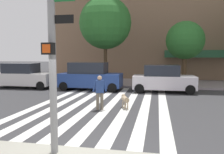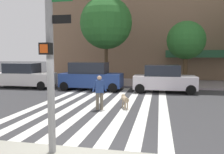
{
  "view_description": "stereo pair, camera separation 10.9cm",
  "coord_description": "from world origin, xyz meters",
  "px_view_note": "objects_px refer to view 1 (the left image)",
  "views": [
    {
      "loc": [
        1.89,
        -5.62,
        2.59
      ],
      "look_at": [
        -0.49,
        6.35,
        1.44
      ],
      "focal_mm": 36.62,
      "sensor_mm": 36.0,
      "label": 1
    },
    {
      "loc": [
        2.0,
        -5.6,
        2.59
      ],
      "look_at": [
        -0.49,
        6.35,
        1.44
      ],
      "focal_mm": 36.62,
      "sensor_mm": 36.0,
      "label": 2
    }
  ],
  "objects_px": {
    "street_tree_middle": "(185,41)",
    "pedestrian_dog_walker": "(100,91)",
    "street_tree_nearest": "(105,23)",
    "parked_car_near_curb": "(23,76)",
    "traffic_light_pole": "(51,16)",
    "parked_car_behind_first": "(90,77)",
    "dog_on_leash": "(125,99)",
    "parked_car_third_in_line": "(163,79)"
  },
  "relations": [
    {
      "from": "street_tree_middle",
      "to": "dog_on_leash",
      "type": "distance_m",
      "value": 10.11
    },
    {
      "from": "street_tree_middle",
      "to": "dog_on_leash",
      "type": "height_order",
      "value": "street_tree_middle"
    },
    {
      "from": "parked_car_behind_first",
      "to": "pedestrian_dog_walker",
      "type": "bearing_deg",
      "value": -69.27
    },
    {
      "from": "parked_car_behind_first",
      "to": "street_tree_nearest",
      "type": "height_order",
      "value": "street_tree_nearest"
    },
    {
      "from": "parked_car_near_curb",
      "to": "parked_car_behind_first",
      "type": "distance_m",
      "value": 5.62
    },
    {
      "from": "street_tree_middle",
      "to": "dog_on_leash",
      "type": "relative_size",
      "value": 5.55
    },
    {
      "from": "traffic_light_pole",
      "to": "parked_car_near_curb",
      "type": "bearing_deg",
      "value": 125.41
    },
    {
      "from": "traffic_light_pole",
      "to": "parked_car_behind_first",
      "type": "relative_size",
      "value": 1.25
    },
    {
      "from": "traffic_light_pole",
      "to": "pedestrian_dog_walker",
      "type": "xyz_separation_m",
      "value": [
        -0.17,
        5.32,
        -2.59
      ]
    },
    {
      "from": "parked_car_near_curb",
      "to": "parked_car_third_in_line",
      "type": "relative_size",
      "value": 1.11
    },
    {
      "from": "traffic_light_pole",
      "to": "parked_car_near_curb",
      "type": "distance_m",
      "value": 14.18
    },
    {
      "from": "parked_car_near_curb",
      "to": "parked_car_behind_first",
      "type": "bearing_deg",
      "value": 0.01
    },
    {
      "from": "street_tree_nearest",
      "to": "dog_on_leash",
      "type": "distance_m",
      "value": 9.86
    },
    {
      "from": "traffic_light_pole",
      "to": "parked_car_third_in_line",
      "type": "height_order",
      "value": "traffic_light_pole"
    },
    {
      "from": "traffic_light_pole",
      "to": "pedestrian_dog_walker",
      "type": "bearing_deg",
      "value": 91.83
    },
    {
      "from": "traffic_light_pole",
      "to": "street_tree_nearest",
      "type": "bearing_deg",
      "value": 97.62
    },
    {
      "from": "pedestrian_dog_walker",
      "to": "parked_car_behind_first",
      "type": "bearing_deg",
      "value": 110.73
    },
    {
      "from": "pedestrian_dog_walker",
      "to": "street_tree_middle",
      "type": "bearing_deg",
      "value": 62.36
    },
    {
      "from": "parked_car_third_in_line",
      "to": "pedestrian_dog_walker",
      "type": "distance_m",
      "value": 6.78
    },
    {
      "from": "dog_on_leash",
      "to": "pedestrian_dog_walker",
      "type": "bearing_deg",
      "value": -153.92
    },
    {
      "from": "street_tree_nearest",
      "to": "pedestrian_dog_walker",
      "type": "bearing_deg",
      "value": -78.89
    },
    {
      "from": "parked_car_third_in_line",
      "to": "pedestrian_dog_walker",
      "type": "bearing_deg",
      "value": -117.12
    },
    {
      "from": "street_tree_nearest",
      "to": "pedestrian_dog_walker",
      "type": "height_order",
      "value": "street_tree_nearest"
    },
    {
      "from": "parked_car_near_curb",
      "to": "dog_on_leash",
      "type": "height_order",
      "value": "parked_car_near_curb"
    },
    {
      "from": "parked_car_third_in_line",
      "to": "street_tree_nearest",
      "type": "distance_m",
      "value": 7.0
    },
    {
      "from": "traffic_light_pole",
      "to": "parked_car_near_curb",
      "type": "height_order",
      "value": "traffic_light_pole"
    },
    {
      "from": "parked_car_third_in_line",
      "to": "dog_on_leash",
      "type": "height_order",
      "value": "parked_car_third_in_line"
    },
    {
      "from": "parked_car_near_curb",
      "to": "dog_on_leash",
      "type": "xyz_separation_m",
      "value": [
        9.05,
        -5.48,
        -0.5
      ]
    },
    {
      "from": "parked_car_near_curb",
      "to": "pedestrian_dog_walker",
      "type": "relative_size",
      "value": 2.95
    },
    {
      "from": "street_tree_nearest",
      "to": "pedestrian_dog_walker",
      "type": "relative_size",
      "value": 4.5
    },
    {
      "from": "parked_car_behind_first",
      "to": "street_tree_middle",
      "type": "relative_size",
      "value": 0.88
    },
    {
      "from": "parked_car_behind_first",
      "to": "parked_car_third_in_line",
      "type": "relative_size",
      "value": 1.06
    },
    {
      "from": "pedestrian_dog_walker",
      "to": "dog_on_leash",
      "type": "distance_m",
      "value": 1.36
    },
    {
      "from": "traffic_light_pole",
      "to": "street_tree_nearest",
      "type": "height_order",
      "value": "street_tree_nearest"
    },
    {
      "from": "parked_car_third_in_line",
      "to": "street_tree_middle",
      "type": "height_order",
      "value": "street_tree_middle"
    },
    {
      "from": "parked_car_behind_first",
      "to": "street_tree_middle",
      "type": "height_order",
      "value": "street_tree_middle"
    },
    {
      "from": "street_tree_nearest",
      "to": "parked_car_near_curb",
      "type": "bearing_deg",
      "value": -157.23
    },
    {
      "from": "parked_car_near_curb",
      "to": "dog_on_leash",
      "type": "relative_size",
      "value": 5.11
    },
    {
      "from": "parked_car_near_curb",
      "to": "traffic_light_pole",
      "type": "bearing_deg",
      "value": -54.59
    },
    {
      "from": "street_tree_middle",
      "to": "pedestrian_dog_walker",
      "type": "relative_size",
      "value": 3.21
    },
    {
      "from": "street_tree_nearest",
      "to": "street_tree_middle",
      "type": "bearing_deg",
      "value": 5.91
    },
    {
      "from": "parked_car_third_in_line",
      "to": "pedestrian_dog_walker",
      "type": "height_order",
      "value": "parked_car_third_in_line"
    }
  ]
}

